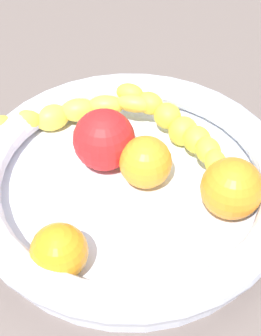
% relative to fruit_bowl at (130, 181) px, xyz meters
% --- Properties ---
extents(kitchen_counter, '(1.20, 1.20, 0.03)m').
position_rel_fruit_bowl_xyz_m(kitchen_counter, '(0.00, 0.00, -0.05)').
color(kitchen_counter, '#6A5D58').
rests_on(kitchen_counter, ground).
extents(fruit_bowl, '(0.37, 0.37, 0.06)m').
position_rel_fruit_bowl_xyz_m(fruit_bowl, '(0.00, 0.00, 0.00)').
color(fruit_bowl, silver).
rests_on(fruit_bowl, kitchen_counter).
extents(banana_draped_left, '(0.15, 0.14, 0.05)m').
position_rel_fruit_bowl_xyz_m(banana_draped_left, '(0.08, -0.05, 0.02)').
color(banana_draped_left, yellow).
rests_on(banana_draped_left, fruit_bowl).
extents(banana_draped_right, '(0.12, 0.23, 0.05)m').
position_rel_fruit_bowl_xyz_m(banana_draped_right, '(0.08, 0.11, 0.02)').
color(banana_draped_right, yellow).
rests_on(banana_draped_right, fruit_bowl).
extents(orange_front, '(0.06, 0.06, 0.06)m').
position_rel_fruit_bowl_xyz_m(orange_front, '(0.01, -0.02, 0.02)').
color(orange_front, orange).
rests_on(orange_front, fruit_bowl).
extents(orange_mid_left, '(0.06, 0.06, 0.06)m').
position_rel_fruit_bowl_xyz_m(orange_mid_left, '(-0.12, 0.06, 0.02)').
color(orange_mid_left, orange).
rests_on(orange_mid_left, fruit_bowl).
extents(orange_mid_right, '(0.07, 0.07, 0.07)m').
position_rel_fruit_bowl_xyz_m(orange_mid_right, '(-0.02, -0.11, 0.03)').
color(orange_mid_right, orange).
rests_on(orange_mid_right, fruit_bowl).
extents(tomato_red, '(0.07, 0.07, 0.07)m').
position_rel_fruit_bowl_xyz_m(tomato_red, '(0.04, 0.03, 0.03)').
color(tomato_red, red).
rests_on(tomato_red, fruit_bowl).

